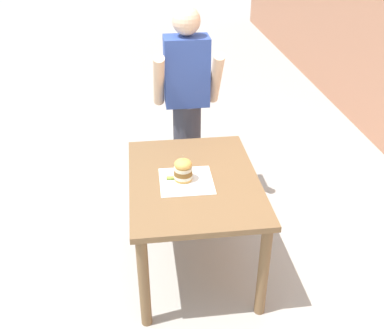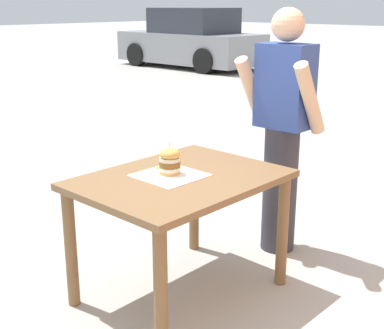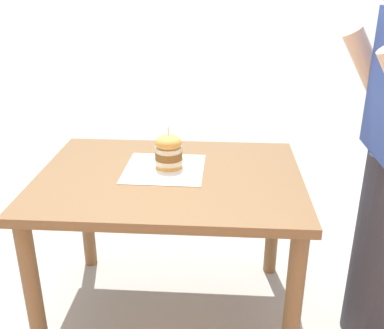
{
  "view_description": "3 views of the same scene",
  "coord_description": "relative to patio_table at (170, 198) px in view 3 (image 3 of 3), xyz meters",
  "views": [
    {
      "loc": [
        -0.33,
        -2.53,
        2.38
      ],
      "look_at": [
        0.0,
        0.1,
        0.81
      ],
      "focal_mm": 42.0,
      "sensor_mm": 36.0,
      "label": 1
    },
    {
      "loc": [
        2.05,
        -2.09,
        1.71
      ],
      "look_at": [
        0.0,
        0.1,
        0.81
      ],
      "focal_mm": 50.0,
      "sensor_mm": 36.0,
      "label": 2
    },
    {
      "loc": [
        1.8,
        0.22,
        1.57
      ],
      "look_at": [
        0.0,
        0.1,
        0.81
      ],
      "focal_mm": 42.0,
      "sensor_mm": 36.0,
      "label": 3
    }
  ],
  "objects": [
    {
      "name": "patio_table",
      "position": [
        0.0,
        0.0,
        0.0
      ],
      "size": [
        0.87,
        1.16,
        0.76
      ],
      "color": "brown",
      "rests_on": "ground"
    },
    {
      "name": "sandwich",
      "position": [
        -0.07,
        -0.01,
        0.2
      ],
      "size": [
        0.13,
        0.13,
        0.19
      ],
      "color": "gold",
      "rests_on": "serving_paper"
    },
    {
      "name": "pickle_spear",
      "position": [
        -0.15,
        -0.0,
        0.13
      ],
      "size": [
        0.07,
        0.03,
        0.02
      ],
      "primitive_type": "cylinder",
      "rotation": [
        0.0,
        1.57,
        3.09
      ],
      "color": "#8EA83D",
      "rests_on": "serving_paper"
    },
    {
      "name": "ground_plane",
      "position": [
        0.0,
        0.0,
        -0.64
      ],
      "size": [
        80.0,
        80.0,
        0.0
      ],
      "primitive_type": "plane",
      "color": "#ADAAA3"
    },
    {
      "name": "serving_paper",
      "position": [
        -0.05,
        -0.03,
        0.12
      ],
      "size": [
        0.36,
        0.36,
        0.0
      ],
      "primitive_type": "cube",
      "rotation": [
        0.0,
        0.0,
        -0.01
      ],
      "color": "white",
      "rests_on": "patio_table"
    }
  ]
}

